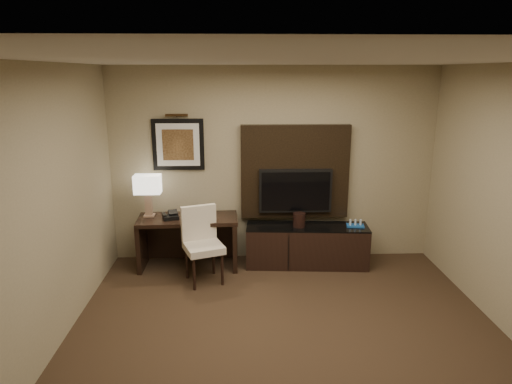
{
  "coord_description": "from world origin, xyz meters",
  "views": [
    {
      "loc": [
        -0.46,
        -3.72,
        2.61
      ],
      "look_at": [
        -0.26,
        1.8,
        1.15
      ],
      "focal_mm": 32.0,
      "sensor_mm": 36.0,
      "label": 1
    }
  ],
  "objects_px": {
    "credenza": "(307,246)",
    "minibar_tray": "(355,223)",
    "tv": "(295,191)",
    "table_lamp": "(148,196)",
    "desk": "(189,242)",
    "desk_phone": "(170,215)",
    "desk_chair": "(204,247)",
    "ice_bucket": "(299,220)"
  },
  "relations": [
    {
      "from": "tv",
      "to": "desk_chair",
      "type": "distance_m",
      "value": 1.5
    },
    {
      "from": "desk",
      "to": "desk_phone",
      "type": "relative_size",
      "value": 6.87
    },
    {
      "from": "minibar_tray",
      "to": "table_lamp",
      "type": "bearing_deg",
      "value": 177.47
    },
    {
      "from": "tv",
      "to": "desk_chair",
      "type": "relative_size",
      "value": 1.06
    },
    {
      "from": "desk_chair",
      "to": "minibar_tray",
      "type": "bearing_deg",
      "value": -8.43
    },
    {
      "from": "table_lamp",
      "to": "desk_phone",
      "type": "relative_size",
      "value": 2.86
    },
    {
      "from": "desk_chair",
      "to": "credenza",
      "type": "bearing_deg",
      "value": -1.58
    },
    {
      "from": "tv",
      "to": "ice_bucket",
      "type": "relative_size",
      "value": 5.24
    },
    {
      "from": "desk",
      "to": "table_lamp",
      "type": "bearing_deg",
      "value": 168.28
    },
    {
      "from": "credenza",
      "to": "desk_chair",
      "type": "relative_size",
      "value": 1.75
    },
    {
      "from": "desk_chair",
      "to": "ice_bucket",
      "type": "xyz_separation_m",
      "value": [
        1.26,
        0.45,
        0.19
      ]
    },
    {
      "from": "desk_phone",
      "to": "minibar_tray",
      "type": "height_order",
      "value": "desk_phone"
    },
    {
      "from": "credenza",
      "to": "ice_bucket",
      "type": "height_order",
      "value": "ice_bucket"
    },
    {
      "from": "credenza",
      "to": "ice_bucket",
      "type": "relative_size",
      "value": 8.69
    },
    {
      "from": "tv",
      "to": "minibar_tray",
      "type": "xyz_separation_m",
      "value": [
        0.8,
        -0.23,
        -0.41
      ]
    },
    {
      "from": "desk_phone",
      "to": "ice_bucket",
      "type": "bearing_deg",
      "value": -17.69
    },
    {
      "from": "desk",
      "to": "desk_chair",
      "type": "relative_size",
      "value": 1.41
    },
    {
      "from": "tv",
      "to": "desk_phone",
      "type": "relative_size",
      "value": 5.17
    },
    {
      "from": "desk",
      "to": "credenza",
      "type": "distance_m",
      "value": 1.63
    },
    {
      "from": "table_lamp",
      "to": "desk_phone",
      "type": "bearing_deg",
      "value": -24.08
    },
    {
      "from": "tv",
      "to": "table_lamp",
      "type": "height_order",
      "value": "tv"
    },
    {
      "from": "credenza",
      "to": "tv",
      "type": "relative_size",
      "value": 1.66
    },
    {
      "from": "credenza",
      "to": "minibar_tray",
      "type": "height_order",
      "value": "minibar_tray"
    },
    {
      "from": "ice_bucket",
      "to": "minibar_tray",
      "type": "xyz_separation_m",
      "value": [
        0.77,
        -0.02,
        -0.05
      ]
    },
    {
      "from": "tv",
      "to": "ice_bucket",
      "type": "xyz_separation_m",
      "value": [
        0.03,
        -0.21,
        -0.35
      ]
    },
    {
      "from": "desk_phone",
      "to": "table_lamp",
      "type": "bearing_deg",
      "value": 137.16
    },
    {
      "from": "credenza",
      "to": "table_lamp",
      "type": "xyz_separation_m",
      "value": [
        -2.15,
        0.08,
        0.7
      ]
    },
    {
      "from": "desk",
      "to": "tv",
      "type": "relative_size",
      "value": 1.33
    },
    {
      "from": "desk",
      "to": "desk_phone",
      "type": "xyz_separation_m",
      "value": [
        -0.22,
        -0.05,
        0.4
      ]
    },
    {
      "from": "table_lamp",
      "to": "minibar_tray",
      "type": "xyz_separation_m",
      "value": [
        2.8,
        -0.12,
        -0.38
      ]
    },
    {
      "from": "credenza",
      "to": "desk_phone",
      "type": "distance_m",
      "value": 1.91
    },
    {
      "from": "desk_phone",
      "to": "credenza",
      "type": "bearing_deg",
      "value": -17.14
    },
    {
      "from": "desk",
      "to": "minibar_tray",
      "type": "bearing_deg",
      "value": -3.57
    },
    {
      "from": "desk",
      "to": "minibar_tray",
      "type": "distance_m",
      "value": 2.29
    },
    {
      "from": "desk",
      "to": "desk_chair",
      "type": "distance_m",
      "value": 0.55
    },
    {
      "from": "desk_phone",
      "to": "desk",
      "type": "bearing_deg",
      "value": -5.52
    },
    {
      "from": "credenza",
      "to": "minibar_tray",
      "type": "distance_m",
      "value": 0.73
    },
    {
      "from": "desk",
      "to": "table_lamp",
      "type": "height_order",
      "value": "table_lamp"
    },
    {
      "from": "tv",
      "to": "ice_bucket",
      "type": "height_order",
      "value": "tv"
    },
    {
      "from": "desk",
      "to": "table_lamp",
      "type": "distance_m",
      "value": 0.83
    },
    {
      "from": "minibar_tray",
      "to": "ice_bucket",
      "type": "bearing_deg",
      "value": 178.59
    },
    {
      "from": "table_lamp",
      "to": "minibar_tray",
      "type": "height_order",
      "value": "table_lamp"
    }
  ]
}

